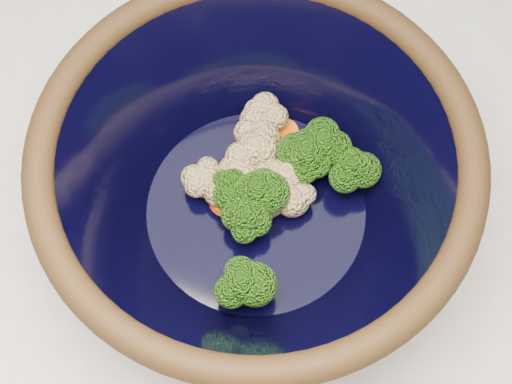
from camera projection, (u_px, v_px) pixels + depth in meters
name	position (u px, v px, depth m)	size (l,w,h in m)	color
counter	(222.00, 356.00, 1.02)	(1.20, 1.20, 0.90)	beige
mixing_bowl	(256.00, 185.00, 0.55)	(0.40, 0.40, 0.14)	black
vegetable_pile	(271.00, 182.00, 0.57)	(0.14, 0.18, 0.05)	#608442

